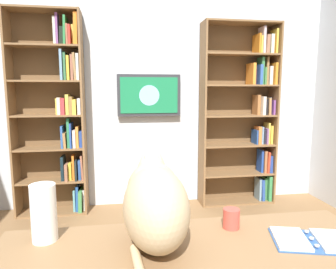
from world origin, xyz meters
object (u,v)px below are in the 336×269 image
Objects in this scene: bookshelf_left at (246,113)px; cat at (155,201)px; bookshelf_right at (58,113)px; coffee_mug at (231,218)px; open_binder at (311,240)px; wall_mounted_tv at (149,95)px; paper_towel_roll at (44,213)px.

bookshelf_left is 2.70m from cat.
bookshelf_right reaches higher than coffee_mug.
bookshelf_right is at bearing -57.93° from open_binder.
coffee_mug is at bearing 118.58° from bookshelf_right.
coffee_mug is at bearing -32.36° from open_binder.
wall_mounted_tv is (1.19, -0.08, 0.22)m from bookshelf_left.
cat is (0.20, 2.38, -0.42)m from wall_mounted_tv.
paper_towel_roll is (1.87, 2.21, -0.26)m from bookshelf_left.
bookshelf_right is at bearing -61.42° from coffee_mug.
bookshelf_left reaches higher than wall_mounted_tv.
paper_towel_roll is at bearing 73.29° from wall_mounted_tv.
bookshelf_left is 2.91m from paper_towel_roll.
bookshelf_left is 0.97× the size of bookshelf_right.
bookshelf_left is 1.21m from wall_mounted_tv.
wall_mounted_tv is 2.44m from paper_towel_roll.
bookshelf_right is at bearing 0.07° from bookshelf_left.
bookshelf_right is at bearing -70.25° from cat.
wall_mounted_tv is 2.43m from cat.
bookshelf_right is at bearing 4.69° from wall_mounted_tv.
bookshelf_right is 8.71× the size of paper_towel_roll.
coffee_mug is (1.01, 2.22, -0.34)m from bookshelf_left.
cat reaches higher than coffee_mug.
wall_mounted_tv is 2.60m from open_binder.
bookshelf_left is 5.79× the size of open_binder.
wall_mounted_tv is 2.88× the size of paper_towel_roll.
bookshelf_left is 3.56× the size of cat.
wall_mounted_tv is 2.37m from coffee_mug.
paper_towel_roll is (-0.34, 2.21, -0.28)m from bookshelf_right.
bookshelf_right reaches higher than open_binder.
bookshelf_left reaches higher than paper_towel_roll.
wall_mounted_tv reaches higher than paper_towel_roll.
paper_towel_roll reaches higher than open_binder.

